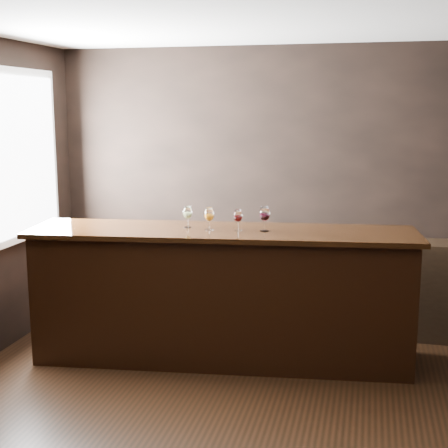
% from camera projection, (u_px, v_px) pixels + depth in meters
% --- Properties ---
extents(ground, '(5.00, 5.00, 0.00)m').
position_uv_depth(ground, '(255.00, 422.00, 4.41)').
color(ground, black).
rests_on(ground, ground).
extents(room_shell, '(5.02, 4.52, 2.81)m').
position_uv_depth(room_shell, '(227.00, 165.00, 4.23)').
color(room_shell, black).
rests_on(room_shell, ground).
extents(bar_counter, '(3.27, 1.06, 1.12)m').
position_uv_depth(bar_counter, '(222.00, 298.00, 5.43)').
color(bar_counter, black).
rests_on(bar_counter, ground).
extents(bar_top, '(3.38, 1.15, 0.04)m').
position_uv_depth(bar_top, '(222.00, 232.00, 5.32)').
color(bar_top, black).
rests_on(bar_top, bar_counter).
extents(back_bar_shelf, '(2.61, 0.40, 0.94)m').
position_uv_depth(back_bar_shelf, '(328.00, 284.00, 6.18)').
color(back_bar_shelf, black).
rests_on(back_bar_shelf, ground).
extents(glass_white, '(0.08, 0.08, 0.19)m').
position_uv_depth(glass_white, '(188.00, 213.00, 5.39)').
color(glass_white, white).
rests_on(glass_white, bar_top).
extents(glass_amber, '(0.08, 0.08, 0.19)m').
position_uv_depth(glass_amber, '(209.00, 215.00, 5.28)').
color(glass_amber, white).
rests_on(glass_amber, bar_top).
extents(glass_red_a, '(0.08, 0.08, 0.18)m').
position_uv_depth(glass_red_a, '(238.00, 216.00, 5.27)').
color(glass_red_a, white).
rests_on(glass_red_a, bar_top).
extents(glass_red_b, '(0.09, 0.09, 0.21)m').
position_uv_depth(glass_red_b, '(265.00, 214.00, 5.23)').
color(glass_red_b, white).
rests_on(glass_red_b, bar_top).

